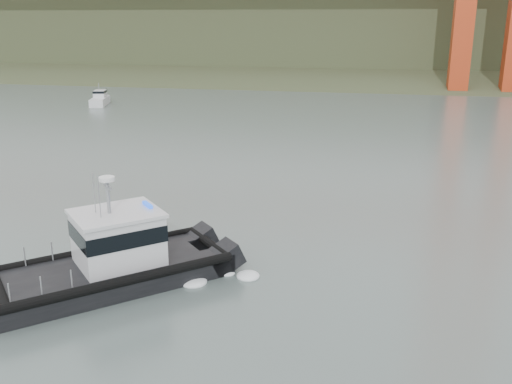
# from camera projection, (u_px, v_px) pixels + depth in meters

# --- Properties ---
(ground) EXTENTS (400.00, 400.00, 0.00)m
(ground) POSITION_uv_depth(u_px,v_px,m) (233.00, 289.00, 25.02)
(ground) COLOR #556561
(ground) RESTS_ON ground
(headlands) EXTENTS (500.00, 105.36, 27.12)m
(headlands) POSITION_uv_depth(u_px,v_px,m) (358.00, 37.00, 140.41)
(headlands) COLOR #303C22
(headlands) RESTS_ON ground
(patrol_boat) EXTENTS (10.34, 10.04, 5.13)m
(patrol_boat) POSITION_uv_depth(u_px,v_px,m) (112.00, 257.00, 25.09)
(patrol_boat) COLOR black
(patrol_boat) RESTS_ON ground
(motorboat) EXTENTS (3.30, 5.88, 3.07)m
(motorboat) POSITION_uv_depth(u_px,v_px,m) (100.00, 99.00, 78.55)
(motorboat) COLOR silver
(motorboat) RESTS_ON ground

